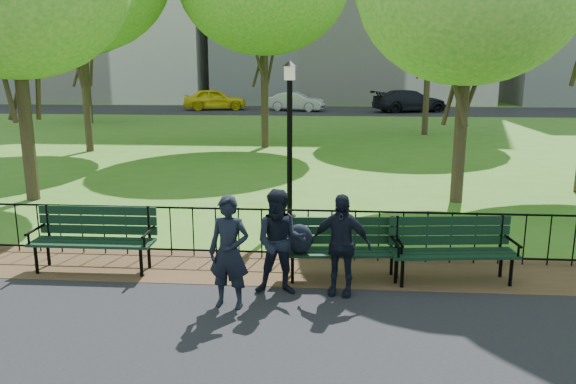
# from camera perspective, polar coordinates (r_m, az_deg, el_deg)

# --- Properties ---
(ground) EXTENTS (120.00, 120.00, 0.00)m
(ground) POSITION_cam_1_polar(r_m,az_deg,el_deg) (7.93, -0.13, -11.68)
(ground) COLOR #3F6B1C
(dirt_strip) EXTENTS (60.00, 1.60, 0.01)m
(dirt_strip) POSITION_cam_1_polar(r_m,az_deg,el_deg) (9.31, 0.64, -7.80)
(dirt_strip) COLOR #3A2617
(dirt_strip) RESTS_ON ground
(far_street) EXTENTS (70.00, 9.00, 0.01)m
(far_street) POSITION_cam_1_polar(r_m,az_deg,el_deg) (42.33, 3.85, 8.25)
(far_street) COLOR black
(far_street) RESTS_ON ground
(iron_fence) EXTENTS (24.06, 0.06, 1.00)m
(iron_fence) POSITION_cam_1_polar(r_m,az_deg,el_deg) (9.62, 0.86, -4.05)
(iron_fence) COLOR black
(iron_fence) RESTS_ON ground
(park_bench_main) EXTENTS (1.86, 0.71, 1.03)m
(park_bench_main) POSITION_cam_1_polar(r_m,az_deg,el_deg) (8.70, 3.69, -4.94)
(park_bench_main) COLOR black
(park_bench_main) RESTS_ON ground
(park_bench_left_a) EXTENTS (1.98, 0.64, 1.12)m
(park_bench_left_a) POSITION_cam_1_polar(r_m,az_deg,el_deg) (9.66, -19.06, -3.83)
(park_bench_left_a) COLOR black
(park_bench_left_a) RESTS_ON ground
(park_bench_right_a) EXTENTS (1.95, 0.79, 1.08)m
(park_bench_right_a) POSITION_cam_1_polar(r_m,az_deg,el_deg) (9.02, 16.32, -4.95)
(park_bench_right_a) COLOR black
(park_bench_right_a) RESTS_ON ground
(lamppost) EXTENTS (0.30, 0.30, 3.38)m
(lamppost) POSITION_cam_1_polar(r_m,az_deg,el_deg) (11.67, 0.17, 5.65)
(lamppost) COLOR black
(lamppost) RESTS_ON ground
(tree_far_w) EXTENTS (7.08, 7.08, 9.87)m
(tree_far_w) POSITION_cam_1_polar(r_m,az_deg,el_deg) (35.02, -20.30, 17.82)
(tree_far_w) COLOR #2D2116
(tree_far_w) RESTS_ON ground
(person_left) EXTENTS (0.62, 0.46, 1.57)m
(person_left) POSITION_cam_1_polar(r_m,az_deg,el_deg) (7.71, -6.00, -6.11)
(person_left) COLOR black
(person_left) RESTS_ON asphalt_path
(person_mid) EXTENTS (0.76, 0.41, 1.55)m
(person_mid) POSITION_cam_1_polar(r_m,az_deg,el_deg) (8.11, -0.79, -5.14)
(person_mid) COLOR black
(person_mid) RESTS_ON asphalt_path
(person_right) EXTENTS (0.93, 0.52, 1.50)m
(person_right) POSITION_cam_1_polar(r_m,az_deg,el_deg) (8.14, 5.35, -5.33)
(person_right) COLOR black
(person_right) RESTS_ON asphalt_path
(taxi) EXTENTS (5.00, 2.88, 1.60)m
(taxi) POSITION_cam_1_polar(r_m,az_deg,el_deg) (43.20, -7.44, 9.33)
(taxi) COLOR yellow
(taxi) RESTS_ON far_street
(sedan_silver) EXTENTS (4.42, 2.59, 1.38)m
(sedan_silver) POSITION_cam_1_polar(r_m,az_deg,el_deg) (41.87, 0.89, 9.18)
(sedan_silver) COLOR #A2A5AA
(sedan_silver) RESTS_ON far_street
(sedan_dark) EXTENTS (5.84, 3.82, 1.57)m
(sedan_dark) POSITION_cam_1_polar(r_m,az_deg,el_deg) (41.83, 12.27, 9.03)
(sedan_dark) COLOR black
(sedan_dark) RESTS_ON far_street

